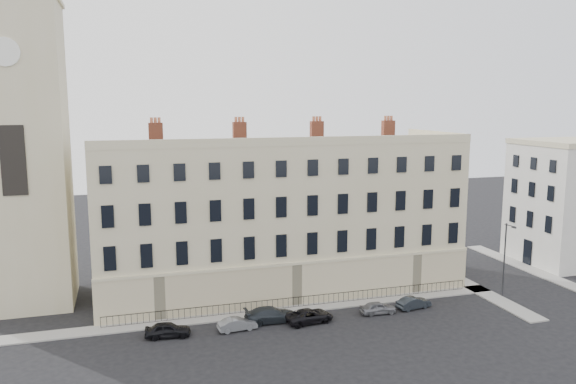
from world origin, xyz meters
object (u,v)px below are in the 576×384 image
at_px(car_f, 414,303).
at_px(streetlamp, 505,257).
at_px(car_e, 378,308).
at_px(car_b, 237,324).
at_px(car_c, 271,315).
at_px(car_d, 309,316).
at_px(car_a, 168,330).

height_order(car_f, streetlamp, streetlamp).
distance_m(car_e, streetlamp, 14.08).
distance_m(car_f, streetlamp, 10.51).
bearing_deg(car_b, car_c, -79.34).
xyz_separation_m(car_d, streetlamp, (20.22, 0.60, 3.51)).
bearing_deg(car_c, streetlamp, -90.99).
relative_size(car_b, car_e, 1.00).
relative_size(car_b, streetlamp, 0.44).
bearing_deg(car_d, streetlamp, -95.34).
relative_size(car_d, car_f, 1.27).
bearing_deg(streetlamp, car_e, 174.87).
bearing_deg(car_b, streetlamp, -94.42).
distance_m(car_b, car_d, 6.34).
xyz_separation_m(car_a, streetlamp, (32.23, 0.27, 3.47)).
distance_m(car_c, car_d, 3.33).
bearing_deg(car_a, streetlamp, -83.44).
xyz_separation_m(car_b, car_f, (16.66, 0.29, 0.01)).
relative_size(car_a, car_e, 1.12).
bearing_deg(car_e, car_b, 92.26).
bearing_deg(car_a, car_b, -86.36).
bearing_deg(car_f, car_e, 84.14).
height_order(car_b, streetlamp, streetlamp).
relative_size(car_c, car_d, 1.09).
xyz_separation_m(car_a, car_d, (12.01, -0.33, -0.03)).
bearing_deg(car_d, car_e, -95.80).
xyz_separation_m(car_a, car_c, (8.84, 0.68, 0.05)).
xyz_separation_m(car_c, streetlamp, (23.39, -0.41, 3.43)).
distance_m(car_d, car_f, 10.33).
bearing_deg(streetlamp, car_f, 174.20).
height_order(car_c, car_f, car_c).
bearing_deg(car_e, car_d, 93.26).
xyz_separation_m(car_b, car_e, (12.94, 0.05, 0.02)).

